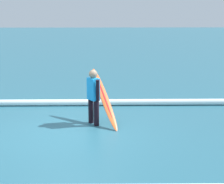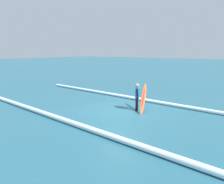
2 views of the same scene
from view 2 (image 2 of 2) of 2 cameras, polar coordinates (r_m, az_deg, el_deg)
ground_plane at (r=10.74m, az=2.23°, el=-5.33°), size 151.87×151.87×0.00m
surfer at (r=10.68m, az=7.24°, el=-0.98°), size 0.35×0.52×1.46m
surfboard at (r=10.73m, az=9.03°, el=-1.76°), size 0.82×1.65×1.38m
wave_crest_foreground at (r=12.92m, az=7.88°, el=-2.02°), size 17.39×0.46×0.20m
wave_crest_midground at (r=9.25m, az=-13.91°, el=-7.81°), size 15.29×0.56×0.22m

